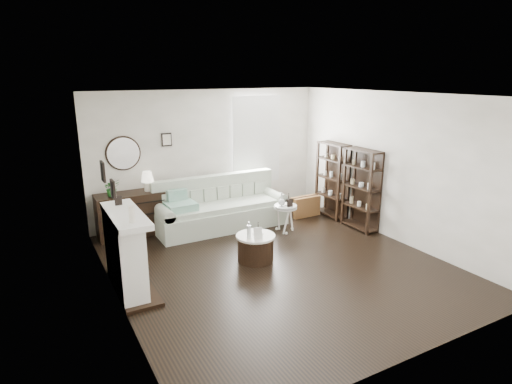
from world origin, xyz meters
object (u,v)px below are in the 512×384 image
pedestal_table (286,208)px  drum_table (256,248)px  dresser (131,214)px  sofa (220,211)px

pedestal_table → drum_table: bearing=-142.1°
dresser → drum_table: (1.52, -2.17, -0.19)m
sofa → dresser: bearing=167.0°
sofa → pedestal_table: (1.00, -0.89, 0.16)m
pedestal_table → dresser: bearing=154.5°
drum_table → pedestal_table: size_ratio=1.19×
sofa → drum_table: sofa is taller
drum_table → pedestal_table: bearing=37.9°
drum_table → pedestal_table: (1.16, 0.90, 0.27)m
sofa → dresser: size_ratio=2.09×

